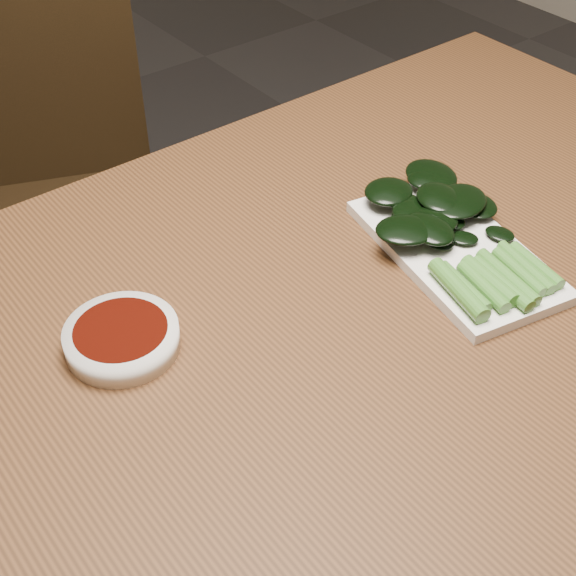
{
  "coord_description": "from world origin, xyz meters",
  "views": [
    {
      "loc": [
        -0.43,
        -0.49,
        1.35
      ],
      "look_at": [
        -0.01,
        0.04,
        0.76
      ],
      "focal_mm": 50.0,
      "sensor_mm": 36.0,
      "label": 1
    }
  ],
  "objects_px": {
    "chair_far": "(44,193)",
    "gai_lan": "(446,223)",
    "table": "(316,356)",
    "serving_plate": "(455,250)",
    "sauce_bowl": "(122,338)"
  },
  "relations": [
    {
      "from": "table",
      "to": "sauce_bowl",
      "type": "xyz_separation_m",
      "value": [
        -0.2,
        0.08,
        0.09
      ]
    },
    {
      "from": "chair_far",
      "to": "serving_plate",
      "type": "relative_size",
      "value": 3.02
    },
    {
      "from": "table",
      "to": "serving_plate",
      "type": "xyz_separation_m",
      "value": [
        0.19,
        -0.02,
        0.08
      ]
    },
    {
      "from": "table",
      "to": "sauce_bowl",
      "type": "bearing_deg",
      "value": 157.25
    },
    {
      "from": "chair_far",
      "to": "serving_plate",
      "type": "height_order",
      "value": "chair_far"
    },
    {
      "from": "chair_far",
      "to": "sauce_bowl",
      "type": "xyz_separation_m",
      "value": [
        -0.18,
        -0.71,
        0.28
      ]
    },
    {
      "from": "table",
      "to": "sauce_bowl",
      "type": "relative_size",
      "value": 11.65
    },
    {
      "from": "serving_plate",
      "to": "gai_lan",
      "type": "bearing_deg",
      "value": 73.26
    },
    {
      "from": "table",
      "to": "chair_far",
      "type": "distance_m",
      "value": 0.81
    },
    {
      "from": "table",
      "to": "chair_far",
      "type": "height_order",
      "value": "chair_far"
    },
    {
      "from": "sauce_bowl",
      "to": "gai_lan",
      "type": "bearing_deg",
      "value": -11.25
    },
    {
      "from": "chair_far",
      "to": "gai_lan",
      "type": "xyz_separation_m",
      "value": [
        0.22,
        -0.79,
        0.29
      ]
    },
    {
      "from": "sauce_bowl",
      "to": "table",
      "type": "bearing_deg",
      "value": -22.75
    },
    {
      "from": "chair_far",
      "to": "gai_lan",
      "type": "bearing_deg",
      "value": -52.1
    },
    {
      "from": "table",
      "to": "gai_lan",
      "type": "distance_m",
      "value": 0.22
    }
  ]
}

